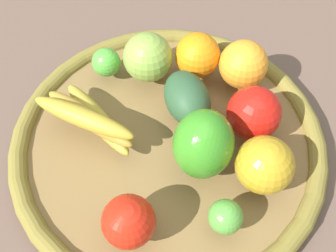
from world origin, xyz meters
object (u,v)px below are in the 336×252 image
object	(u,v)px
orange_0	(243,64)
banana_bunch	(90,118)
avocado	(187,98)
apple_1	(254,113)
lime_1	(225,217)
lime_0	(106,62)
apple_0	(264,165)
bell_pepper	(203,144)
orange_1	(197,55)
apple_3	(148,57)
apple_2	(128,221)

from	to	relation	value
orange_0	banana_bunch	bearing A→B (deg)	-7.96
avocado	apple_1	world-z (taller)	apple_1
lime_1	lime_0	world-z (taller)	lime_0
apple_1	lime_1	xyz separation A→B (m)	(0.12, 0.10, -0.02)
apple_1	lime_0	size ratio (longest dim) A/B	1.68
apple_1	orange_0	distance (m)	0.09
lime_1	orange_0	distance (m)	0.24
apple_0	banana_bunch	distance (m)	0.25
lime_1	bell_pepper	distance (m)	0.09
bell_pepper	orange_0	distance (m)	0.17
apple_0	orange_1	world-z (taller)	apple_0
apple_0	orange_1	xyz separation A→B (m)	(-0.03, -0.21, -0.00)
avocado	lime_1	bearing A→B (deg)	73.14
avocado	banana_bunch	xyz separation A→B (m)	(0.13, -0.04, -0.00)
apple_1	orange_1	xyz separation A→B (m)	(0.01, -0.14, -0.00)
banana_bunch	lime_1	world-z (taller)	banana_bunch
avocado	orange_0	world-z (taller)	orange_0
banana_bunch	lime_0	bearing A→B (deg)	-126.90
apple_3	apple_0	bearing A→B (deg)	98.81
banana_bunch	lime_0	distance (m)	0.11
orange_1	lime_1	distance (m)	0.26
lime_1	apple_2	distance (m)	0.12
banana_bunch	apple_1	world-z (taller)	apple_1
apple_0	orange_0	bearing A→B (deg)	-117.88
apple_2	avocado	bearing A→B (deg)	-142.08
banana_bunch	lime_1	xyz separation A→B (m)	(-0.08, 0.22, -0.01)
banana_bunch	bell_pepper	bearing A→B (deg)	129.31
lime_1	banana_bunch	bearing A→B (deg)	-69.06
banana_bunch	orange_1	bearing A→B (deg)	-174.21
avocado	apple_1	bearing A→B (deg)	130.65
lime_0	apple_3	bearing A→B (deg)	145.54
banana_bunch	avocado	bearing A→B (deg)	162.52
banana_bunch	lime_0	xyz separation A→B (m)	(-0.07, -0.09, -0.00)
bell_pepper	orange_0	bearing A→B (deg)	172.11
lime_0	apple_3	distance (m)	0.07
banana_bunch	bell_pepper	distance (m)	0.17
avocado	orange_0	distance (m)	0.11
banana_bunch	orange_0	size ratio (longest dim) A/B	2.15
orange_1	orange_0	distance (m)	0.07
lime_1	apple_1	bearing A→B (deg)	-139.27
apple_1	apple_3	world-z (taller)	same
lime_1	apple_3	world-z (taller)	apple_3
apple_1	bell_pepper	bearing A→B (deg)	7.59
lime_1	avocado	bearing A→B (deg)	-106.86
avocado	banana_bunch	bearing A→B (deg)	-17.48
lime_1	orange_0	bearing A→B (deg)	-131.15
avocado	bell_pepper	xyz separation A→B (m)	(0.03, 0.09, 0.02)
apple_0	orange_1	distance (m)	0.21
apple_0	apple_3	bearing A→B (deg)	-81.19
apple_0	lime_1	distance (m)	0.08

